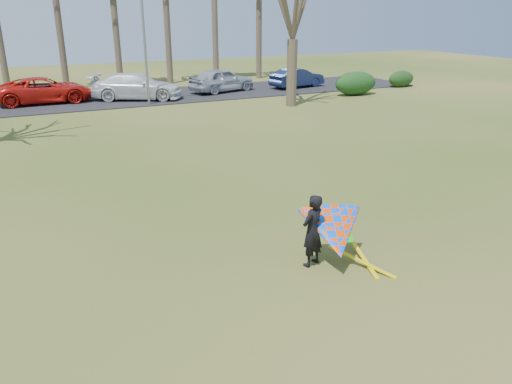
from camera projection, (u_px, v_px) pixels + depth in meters
name	position (u px, v px, depth m)	size (l,w,h in m)	color
ground	(292.00, 261.00, 11.98)	(100.00, 100.00, 0.00)	#244A10
parking_strip	(108.00, 100.00, 33.18)	(46.00, 7.00, 0.06)	black
streetlight	(146.00, 31.00, 29.98)	(2.28, 0.18, 8.00)	gray
hedge_near	(356.00, 83.00, 34.88)	(3.26, 1.48, 1.63)	#153A15
hedge_far	(401.00, 79.00, 38.60)	(2.25, 1.06, 1.25)	#173413
car_2	(45.00, 90.00, 31.64)	(2.67, 5.80, 1.61)	red
car_3	(137.00, 86.00, 32.87)	(2.37, 5.83, 1.69)	white
car_4	(222.00, 80.00, 35.95)	(1.98, 4.93, 1.68)	#A8ADB7
car_5	(297.00, 78.00, 38.02)	(1.53, 4.39, 1.45)	#19254D
kite_flyer	(332.00, 232.00, 11.49)	(2.13, 2.39, 2.02)	black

